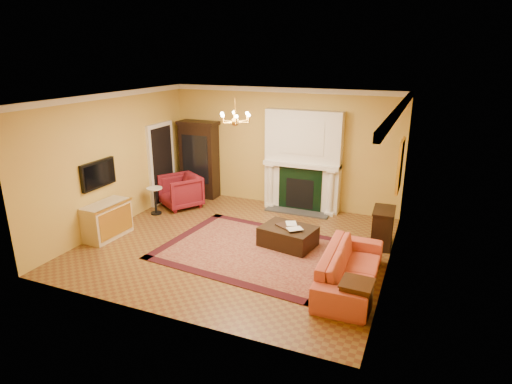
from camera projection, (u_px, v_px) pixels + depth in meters
The scene contains 26 objects.
floor at pixel (237, 245), 8.91m from camera, with size 6.00×5.50×0.02m, color brown.
ceiling at pixel (235, 97), 7.98m from camera, with size 6.00×5.50×0.02m, color silver.
wall_back at pixel (282, 148), 10.87m from camera, with size 6.00×0.02×3.00m, color gold.
wall_front at pixel (153, 224), 6.03m from camera, with size 6.00×0.02×3.00m, color gold.
wall_left at pixel (114, 161), 9.55m from camera, with size 0.02×5.50×3.00m, color gold.
wall_right at pixel (394, 193), 7.34m from camera, with size 0.02×5.50×3.00m, color gold.
fireplace at pixel (302, 163), 10.58m from camera, with size 1.90×0.70×2.50m.
crown_molding at pixel (255, 96), 8.84m from camera, with size 6.00×5.50×0.12m.
doorway at pixel (162, 163), 11.16m from camera, with size 0.08×1.05×2.10m.
tv_panel at pixel (98, 174), 9.05m from camera, with size 0.09×0.95×0.58m.
gilt_mirror at pixel (400, 166), 8.54m from camera, with size 0.06×0.76×1.05m.
chandelier at pixel (235, 119), 8.10m from camera, with size 0.63×0.55×0.53m.
oriental_rug at pixel (255, 251), 8.60m from camera, with size 3.62×2.71×0.01m, color #470F0F.
china_cabinet at pixel (200, 161), 11.62m from camera, with size 0.99×0.45×1.98m, color black.
wingback_armchair at pixel (181, 190), 10.94m from camera, with size 0.90×0.84×0.92m, color maroon.
pedestal_table at pixel (155, 199), 10.47m from camera, with size 0.38×0.38×0.68m.
commode at pixel (107, 220), 9.15m from camera, with size 0.49×1.03×0.77m, color beige.
coral_sofa at pixel (350, 263), 7.20m from camera, with size 2.21×0.64×0.86m, color #B8443A.
end_table at pixel (356, 299), 6.47m from camera, with size 0.44×0.44×0.51m, color #3D1D10.
console_table at pixel (383, 228), 8.73m from camera, with size 0.39×0.69×0.77m, color black.
leather_ottoman at pixel (288, 236), 8.78m from camera, with size 1.06×0.77×0.40m, color black.
ottoman_tray at pixel (288, 226), 8.75m from camera, with size 0.43×0.33×0.03m, color black.
book_a at pixel (286, 218), 8.73m from camera, with size 0.21×0.03×0.28m, color gray.
book_b at pixel (293, 221), 8.58m from camera, with size 0.22×0.02×0.30m, color gray.
topiary_left at pixel (274, 149), 10.72m from camera, with size 0.18×0.18×0.47m.
topiary_right at pixel (331, 155), 10.19m from camera, with size 0.16×0.16×0.43m.
Camera 1 is at (3.50, -7.35, 3.80)m, focal length 30.00 mm.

